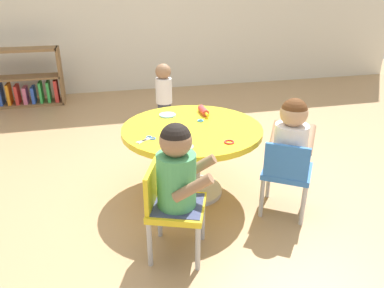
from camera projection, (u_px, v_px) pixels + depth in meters
The scene contains 15 objects.
ground_plane at pixel (192, 192), 2.74m from camera, with size 10.00×10.00×0.00m, color tan.
craft_table at pixel (192, 142), 2.57m from camera, with size 0.97×0.97×0.52m.
child_chair_left at pixel (171, 206), 2.01m from camera, with size 0.39×0.39×0.54m.
seated_child_left at pixel (177, 170), 1.92m from camera, with size 0.42×0.37×0.51m.
child_chair_right at pixel (287, 172), 2.37m from camera, with size 0.42×0.42×0.54m.
seated_child_right at pixel (291, 138), 2.31m from camera, with size 0.42×0.44×0.51m.
bookshelf_low at pixel (24, 82), 4.55m from camera, with size 0.93×0.28×0.70m.
toddler_standing at pixel (164, 93), 3.84m from camera, with size 0.17×0.17×0.67m.
rolling_pin at pixel (203, 111), 2.77m from camera, with size 0.05×0.23×0.05m.
craft_scissors at pixel (148, 139), 2.32m from camera, with size 0.14×0.12×0.01m.
playdough_blob_0 at pixel (185, 148), 2.18m from camera, with size 0.11×0.11×0.02m, color #B2E58C.
playdough_blob_1 at pixel (167, 115), 2.73m from camera, with size 0.12×0.12×0.01m, color #8CCCF2.
cookie_cutter_0 at pixel (184, 128), 2.50m from camera, with size 0.05×0.05×0.01m, color #D83FA5.
cookie_cutter_1 at pixel (200, 121), 2.63m from camera, with size 0.05×0.05×0.01m, color #3F99D8.
cookie_cutter_2 at pixel (229, 142), 2.28m from camera, with size 0.07×0.07×0.01m, color red.
Camera 1 is at (-0.57, -2.29, 1.43)m, focal length 34.48 mm.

